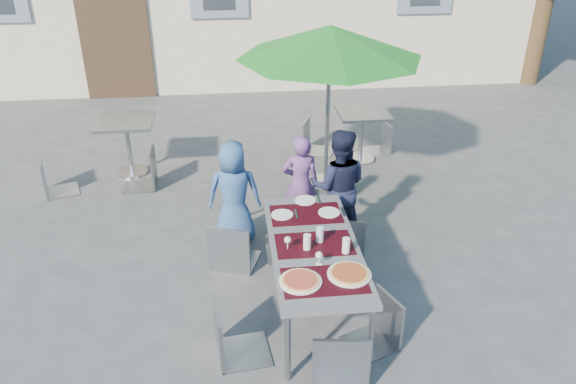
{
  "coord_description": "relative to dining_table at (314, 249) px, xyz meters",
  "views": [
    {
      "loc": [
        0.07,
        -3.6,
        3.58
      ],
      "look_at": [
        0.64,
        1.55,
        0.83
      ],
      "focal_mm": 35.0,
      "sensor_mm": 36.0,
      "label": 1
    }
  ],
  "objects": [
    {
      "name": "dining_table",
      "position": [
        0.0,
        0.0,
        0.0
      ],
      "size": [
        0.8,
        1.85,
        0.76
      ],
      "color": "#424146",
      "rests_on": "ground"
    },
    {
      "name": "bg_chair_r_0",
      "position": [
        -1.88,
        2.85,
        -0.11
      ],
      "size": [
        0.45,
        0.44,
        0.99
      ],
      "color": "gray",
      "rests_on": "ground"
    },
    {
      "name": "chair_1",
      "position": [
        -0.17,
        0.88,
        -0.16
      ],
      "size": [
        0.41,
        0.41,
        0.92
      ],
      "color": "gray",
      "rests_on": "ground"
    },
    {
      "name": "child_1",
      "position": [
        0.07,
        1.52,
        -0.1
      ],
      "size": [
        0.45,
        0.3,
        1.19
      ],
      "primitive_type": "imported",
      "rotation": [
        0.0,
        0.0,
        3.11
      ],
      "color": "#683E80",
      "rests_on": "ground"
    },
    {
      "name": "chair_0",
      "position": [
        -0.75,
        0.78,
        -0.08
      ],
      "size": [
        0.59,
        0.59,
        1.04
      ],
      "color": "#939A9F",
      "rests_on": "ground"
    },
    {
      "name": "chair_4",
      "position": [
        0.52,
        -0.51,
        -0.17
      ],
      "size": [
        0.52,
        0.52,
        0.9
      ],
      "color": "gray",
      "rests_on": "ground"
    },
    {
      "name": "patio_umbrella",
      "position": [
        0.56,
        2.54,
        1.28
      ],
      "size": [
        2.34,
        2.34,
        2.2
      ],
      "color": "#B2B5BB",
      "rests_on": "ground"
    },
    {
      "name": "ground",
      "position": [
        -0.78,
        -0.65,
        -0.7
      ],
      "size": [
        90.0,
        90.0,
        0.0
      ],
      "primitive_type": "plane",
      "color": "#404143",
      "rests_on": "ground"
    },
    {
      "name": "chair_3",
      "position": [
        -0.79,
        -0.54,
        -0.11
      ],
      "size": [
        0.49,
        0.49,
        0.99
      ],
      "color": "gray",
      "rests_on": "ground"
    },
    {
      "name": "child_0",
      "position": [
        -0.7,
        1.33,
        -0.08
      ],
      "size": [
        0.62,
        0.43,
        1.23
      ],
      "primitive_type": "imported",
      "rotation": [
        0.0,
        0.0,
        3.08
      ],
      "color": "#325589",
      "rests_on": "ground"
    },
    {
      "name": "child_2",
      "position": [
        0.47,
        1.24,
        -0.02
      ],
      "size": [
        0.72,
        0.51,
        1.36
      ],
      "primitive_type": "imported",
      "rotation": [
        0.0,
        0.0,
        2.94
      ],
      "color": "#161A31",
      "rests_on": "ground"
    },
    {
      "name": "chair_2",
      "position": [
        0.53,
        0.94,
        -0.19
      ],
      "size": [
        0.48,
        0.48,
        0.88
      ],
      "color": "gray",
      "rests_on": "ground"
    },
    {
      "name": "cafe_table_0",
      "position": [
        -2.15,
        3.27,
        -0.11
      ],
      "size": [
        0.76,
        0.76,
        0.82
      ],
      "color": "#B2B5BB",
      "rests_on": "ground"
    },
    {
      "name": "glassware",
      "position": [
        0.04,
        -0.09,
        0.13
      ],
      "size": [
        0.58,
        0.43,
        0.15
      ],
      "color": "silver",
      "rests_on": "dining_table"
    },
    {
      "name": "pizza_near_right",
      "position": [
        0.22,
        -0.5,
        0.07
      ],
      "size": [
        0.37,
        0.37,
        0.03
      ],
      "color": "white",
      "rests_on": "dining_table"
    },
    {
      "name": "chair_5",
      "position": [
        0.05,
        -1.15,
        -0.08
      ],
      "size": [
        0.52,
        0.52,
        1.04
      ],
      "color": "gray",
      "rests_on": "ground"
    },
    {
      "name": "place_settings",
      "position": [
        0.01,
        0.64,
        0.06
      ],
      "size": [
        0.73,
        0.5,
        0.01
      ],
      "color": "white",
      "rests_on": "dining_table"
    },
    {
      "name": "pizza_near_left",
      "position": [
        -0.2,
        -0.55,
        0.07
      ],
      "size": [
        0.36,
        0.36,
        0.03
      ],
      "color": "white",
      "rests_on": "dining_table"
    },
    {
      "name": "bg_chair_r_1",
      "position": [
        1.63,
        3.66,
        -0.2
      ],
      "size": [
        0.44,
        0.43,
        0.85
      ],
      "color": "#90949B",
      "rests_on": "ground"
    },
    {
      "name": "bg_chair_l_0",
      "position": [
        -3.11,
        2.77,
        -0.15
      ],
      "size": [
        0.52,
        0.52,
        0.93
      ],
      "color": "gray",
      "rests_on": "ground"
    },
    {
      "name": "bg_chair_l_1",
      "position": [
        0.57,
        3.77,
        -0.12
      ],
      "size": [
        0.56,
        0.56,
        0.98
      ],
      "color": "gray",
      "rests_on": "ground"
    },
    {
      "name": "cafe_table_1",
      "position": [
        1.23,
        3.35,
        -0.15
      ],
      "size": [
        0.73,
        0.73,
        0.78
      ],
      "color": "#B2B5BB",
      "rests_on": "ground"
    }
  ]
}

